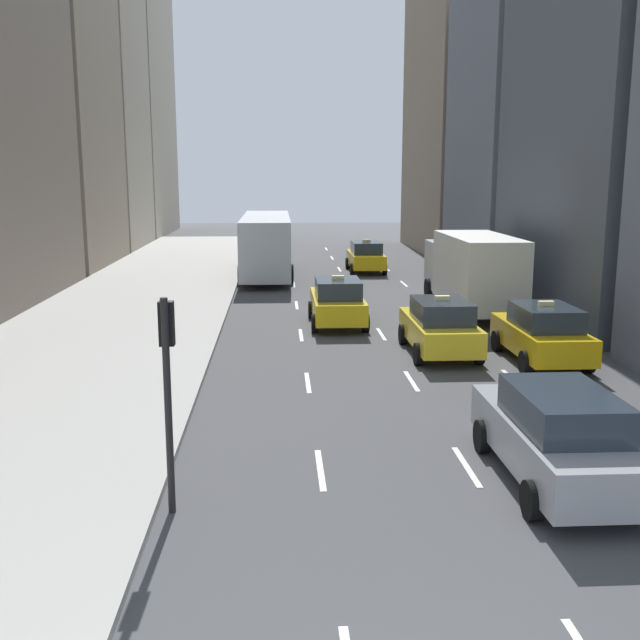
# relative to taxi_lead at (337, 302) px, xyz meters

# --- Properties ---
(sidewalk_left) EXTENTS (8.00, 66.00, 0.15)m
(sidewalk_left) POSITION_rel_taxi_lead_xyz_m (-8.20, 5.30, -0.81)
(sidewalk_left) COLOR #ADAAA3
(sidewalk_left) RESTS_ON ground
(lane_markings) EXTENTS (5.72, 56.00, 0.01)m
(lane_markings) POSITION_rel_taxi_lead_xyz_m (1.40, 1.30, -0.87)
(lane_markings) COLOR white
(lane_markings) RESTS_ON ground
(building_row_left) EXTENTS (6.00, 72.88, 31.06)m
(building_row_left) POSITION_rel_taxi_lead_xyz_m (-15.20, 17.84, 12.47)
(building_row_left) COLOR gray
(building_row_left) RESTS_ON ground
(building_row_right) EXTENTS (6.00, 53.85, 29.67)m
(building_row_right) POSITION_rel_taxi_lead_xyz_m (10.80, 6.17, 9.89)
(building_row_right) COLOR slate
(building_row_right) RESTS_ON ground
(taxi_lead) EXTENTS (2.02, 4.40, 1.87)m
(taxi_lead) POSITION_rel_taxi_lead_xyz_m (0.00, 0.00, 0.00)
(taxi_lead) COLOR yellow
(taxi_lead) RESTS_ON ground
(taxi_second) EXTENTS (2.02, 4.40, 1.87)m
(taxi_second) POSITION_rel_taxi_lead_xyz_m (2.80, 15.05, 0.00)
(taxi_second) COLOR yellow
(taxi_second) RESTS_ON ground
(taxi_third) EXTENTS (2.02, 4.40, 1.87)m
(taxi_third) POSITION_rel_taxi_lead_xyz_m (2.80, -4.69, 0.00)
(taxi_third) COLOR yellow
(taxi_third) RESTS_ON ground
(taxi_fourth) EXTENTS (2.02, 4.40, 1.87)m
(taxi_fourth) POSITION_rel_taxi_lead_xyz_m (5.60, -5.83, 0.00)
(taxi_fourth) COLOR yellow
(taxi_fourth) RESTS_ON ground
(sedan_black_near) EXTENTS (2.02, 4.84, 1.78)m
(sedan_black_near) POSITION_rel_taxi_lead_xyz_m (2.80, -14.52, 0.03)
(sedan_black_near) COLOR #9EA0A5
(sedan_black_near) RESTS_ON ground
(city_bus) EXTENTS (2.80, 11.61, 3.25)m
(city_bus) POSITION_rel_taxi_lead_xyz_m (-2.81, 13.82, 0.91)
(city_bus) COLOR #B7BCC1
(city_bus) RESTS_ON ground
(box_truck) EXTENTS (2.58, 8.40, 3.15)m
(box_truck) POSITION_rel_taxi_lead_xyz_m (5.60, 2.47, 0.83)
(box_truck) COLOR silver
(box_truck) RESTS_ON ground
(traffic_light_pole) EXTENTS (0.24, 0.42, 3.60)m
(traffic_light_pole) POSITION_rel_taxi_lead_xyz_m (-3.95, -15.26, 1.53)
(traffic_light_pole) COLOR black
(traffic_light_pole) RESTS_ON ground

